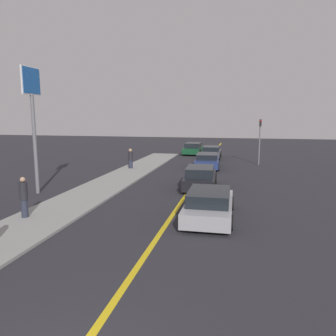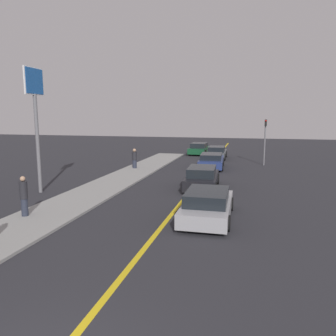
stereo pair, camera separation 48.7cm
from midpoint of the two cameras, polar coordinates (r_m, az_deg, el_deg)
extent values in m
cube|color=gold|center=(22.56, 4.43, -1.90)|extent=(0.20, 60.00, 0.01)
cube|color=gray|center=(21.70, -10.13, -2.33)|extent=(2.87, 31.41, 0.10)
cube|color=#9E9EA3|center=(14.05, 6.20, -6.84)|extent=(1.95, 4.47, 0.59)
cube|color=black|center=(13.70, 6.14, -4.91)|extent=(1.70, 2.47, 0.50)
cylinder|color=black|center=(15.51, 3.35, -5.85)|extent=(0.23, 0.62, 0.61)
cylinder|color=black|center=(15.37, 10.05, -6.12)|extent=(0.23, 0.62, 0.61)
cylinder|color=black|center=(12.90, 1.55, -8.97)|extent=(0.23, 0.62, 0.61)
cylinder|color=black|center=(12.73, 9.68, -9.36)|extent=(0.23, 0.62, 0.61)
cube|color=black|center=(19.78, 4.95, -2.04)|extent=(1.98, 4.42, 0.62)
cube|color=black|center=(19.46, 4.89, -0.53)|extent=(1.67, 2.46, 0.51)
cylinder|color=black|center=(21.20, 2.96, -1.70)|extent=(0.25, 0.67, 0.66)
cylinder|color=black|center=(21.08, 7.51, -1.83)|extent=(0.25, 0.67, 0.66)
cylinder|color=black|center=(18.58, 2.02, -3.25)|extent=(0.25, 0.67, 0.66)
cylinder|color=black|center=(18.45, 7.22, -3.41)|extent=(0.25, 0.67, 0.66)
cube|color=navy|center=(27.37, 6.35, 1.07)|extent=(2.12, 4.73, 0.60)
cube|color=black|center=(27.08, 6.32, 2.08)|extent=(1.78, 2.64, 0.42)
cylinder|color=black|center=(28.87, 4.73, 1.22)|extent=(0.26, 0.70, 0.69)
cylinder|color=black|center=(28.79, 8.26, 1.13)|extent=(0.26, 0.70, 0.69)
cylinder|color=black|center=(26.03, 4.23, 0.35)|extent=(0.26, 0.70, 0.69)
cylinder|color=black|center=(25.94, 8.15, 0.26)|extent=(0.26, 0.70, 0.69)
cube|color=#4C5156|center=(33.41, 7.17, 2.47)|extent=(1.82, 4.43, 0.57)
cube|color=black|center=(33.13, 7.15, 3.34)|extent=(1.57, 2.45, 0.50)
cylinder|color=black|center=(34.84, 5.97, 2.54)|extent=(0.23, 0.66, 0.65)
cylinder|color=black|center=(34.73, 8.69, 2.46)|extent=(0.23, 0.66, 0.65)
cylinder|color=black|center=(32.14, 5.52, 1.99)|extent=(0.23, 0.66, 0.65)
cylinder|color=black|center=(32.02, 8.46, 1.90)|extent=(0.23, 0.66, 0.65)
cube|color=#144728|center=(36.83, 4.08, 3.15)|extent=(1.98, 4.11, 0.59)
cube|color=black|center=(36.57, 4.05, 3.99)|extent=(1.69, 2.28, 0.52)
cylinder|color=black|center=(38.23, 3.13, 3.16)|extent=(0.24, 0.67, 0.66)
cylinder|color=black|center=(37.93, 5.71, 3.09)|extent=(0.24, 0.67, 0.66)
cylinder|color=black|center=(35.78, 2.35, 2.76)|extent=(0.24, 0.67, 0.66)
cylinder|color=black|center=(35.47, 5.10, 2.67)|extent=(0.24, 0.67, 0.66)
cylinder|color=#282D3D|center=(15.11, -24.55, -6.42)|extent=(0.28, 0.28, 0.75)
cylinder|color=#232328|center=(14.94, -24.74, -3.66)|extent=(0.33, 0.33, 0.75)
sphere|color=tan|center=(14.85, -24.87, -1.85)|extent=(0.21, 0.21, 0.21)
cylinder|color=#282D3D|center=(26.57, -7.05, 0.68)|extent=(0.35, 0.35, 0.66)
cylinder|color=#232328|center=(26.48, -7.08, 2.08)|extent=(0.41, 0.41, 0.66)
sphere|color=tan|center=(26.43, -7.10, 3.07)|extent=(0.26, 0.26, 0.26)
cylinder|color=slate|center=(29.75, 15.19, 4.34)|extent=(0.12, 0.12, 3.97)
cube|color=black|center=(29.48, 15.35, 7.62)|extent=(0.18, 0.18, 0.55)
sphere|color=red|center=(29.39, 15.37, 7.94)|extent=(0.14, 0.14, 0.14)
cylinder|color=slate|center=(19.50, -22.83, 3.78)|extent=(0.20, 0.20, 5.47)
cube|color=silver|center=(19.52, -23.47, 13.78)|extent=(0.08, 1.57, 1.47)
cube|color=#19519E|center=(19.52, -23.47, 13.78)|extent=(0.12, 1.45, 1.35)
camera|label=1|loc=(0.24, -90.87, -0.14)|focal=35.00mm
camera|label=2|loc=(0.24, 89.13, 0.14)|focal=35.00mm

